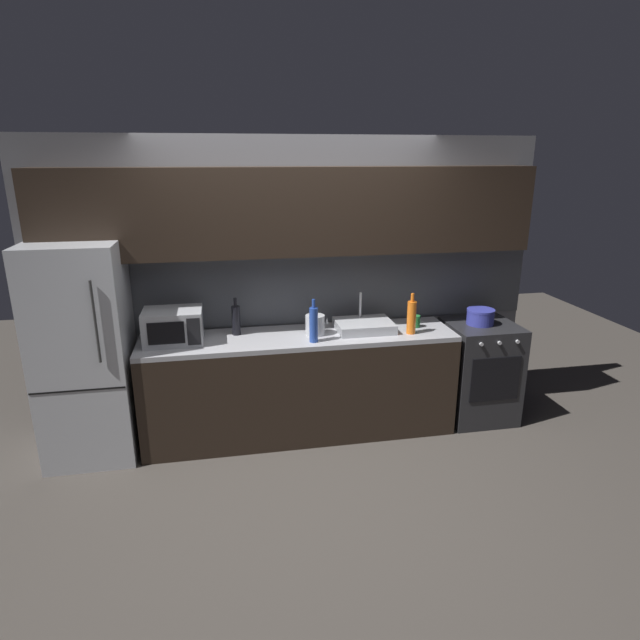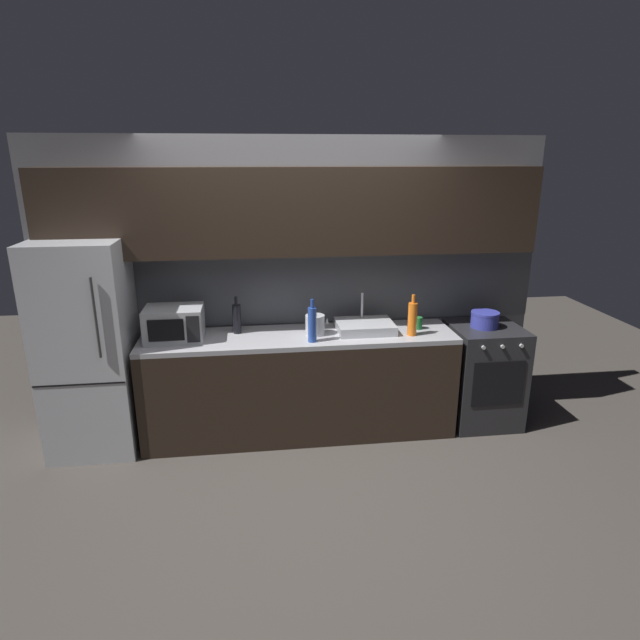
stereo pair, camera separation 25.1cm
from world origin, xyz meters
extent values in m
plane|color=#3D3833|center=(0.00, 0.00, 0.00)|extent=(10.00, 10.00, 0.00)
cube|color=slate|center=(0.00, 1.30, 1.25)|extent=(4.36, 0.10, 2.50)
cube|color=#4C4F54|center=(0.00, 1.25, 1.20)|extent=(4.36, 0.01, 0.60)
cube|color=black|center=(0.00, 1.08, 1.90)|extent=(4.01, 0.34, 0.70)
cube|color=black|center=(0.00, 0.90, 0.43)|extent=(2.62, 0.60, 0.86)
cube|color=#9E9EA3|center=(0.00, 0.90, 0.88)|extent=(2.62, 0.60, 0.04)
cube|color=#B7BABF|center=(-1.69, 0.90, 0.87)|extent=(0.68, 0.66, 1.73)
cube|color=black|center=(-1.69, 0.57, 0.69)|extent=(0.67, 0.00, 0.01)
cylinder|color=#333333|center=(-1.50, 0.55, 1.21)|extent=(0.02, 0.02, 0.61)
cube|color=#232326|center=(1.65, 0.90, 0.45)|extent=(0.60, 0.60, 0.90)
cube|color=black|center=(1.65, 0.60, 0.50)|extent=(0.45, 0.01, 0.40)
cylinder|color=#B2B2B7|center=(1.49, 0.59, 0.83)|extent=(0.03, 0.02, 0.03)
cylinder|color=#B2B2B7|center=(1.65, 0.59, 0.83)|extent=(0.03, 0.02, 0.03)
cylinder|color=#B2B2B7|center=(1.82, 0.59, 0.83)|extent=(0.03, 0.02, 0.03)
cube|color=#A8AAAF|center=(-1.01, 0.92, 1.04)|extent=(0.46, 0.34, 0.27)
cube|color=black|center=(-1.05, 0.75, 1.04)|extent=(0.28, 0.01, 0.18)
cube|color=black|center=(-0.85, 0.75, 1.04)|extent=(0.10, 0.01, 0.22)
cube|color=#ADAFB5|center=(0.56, 0.93, 0.94)|extent=(0.48, 0.38, 0.08)
cylinder|color=silver|center=(0.56, 1.06, 1.09)|extent=(0.02, 0.02, 0.22)
cylinder|color=#B7BABF|center=(0.13, 0.90, 0.98)|extent=(0.16, 0.16, 0.17)
sphere|color=black|center=(0.13, 0.90, 1.08)|extent=(0.02, 0.02, 0.02)
cone|color=#B7BABF|center=(0.23, 0.90, 1.02)|extent=(0.03, 0.03, 0.05)
cylinder|color=orange|center=(0.93, 0.77, 1.04)|extent=(0.08, 0.08, 0.28)
cylinder|color=orange|center=(0.93, 0.77, 1.21)|extent=(0.03, 0.03, 0.07)
cylinder|color=#234299|center=(0.09, 0.72, 1.04)|extent=(0.07, 0.07, 0.28)
cylinder|color=#234299|center=(0.09, 0.72, 1.22)|extent=(0.03, 0.03, 0.07)
cylinder|color=black|center=(-0.51, 1.02, 1.02)|extent=(0.07, 0.07, 0.25)
cylinder|color=black|center=(-0.51, 1.02, 1.18)|extent=(0.03, 0.03, 0.07)
cylinder|color=#1E6B2D|center=(1.03, 0.93, 0.95)|extent=(0.07, 0.07, 0.10)
cylinder|color=#333899|center=(1.62, 0.90, 0.96)|extent=(0.24, 0.24, 0.12)
cylinder|color=#333899|center=(1.62, 0.90, 1.03)|extent=(0.24, 0.24, 0.02)
camera|label=1|loc=(-0.62, -3.25, 2.34)|focal=29.84mm
camera|label=2|loc=(-0.37, -3.29, 2.34)|focal=29.84mm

